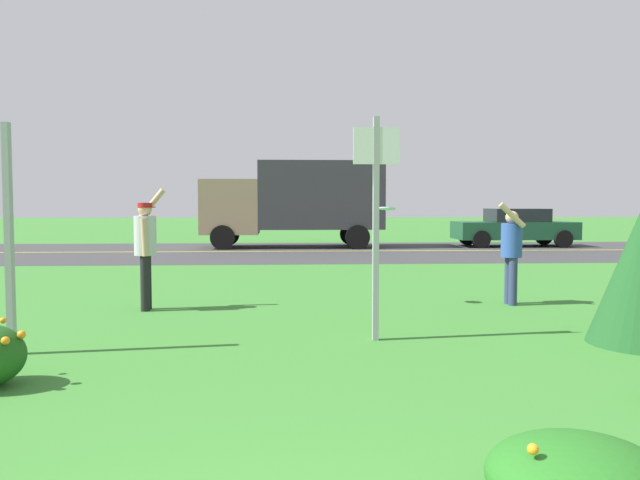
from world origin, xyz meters
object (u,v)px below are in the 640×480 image
object	(u,v)px
sign_post_near_path	(9,239)
box_truck_tan	(296,199)
sign_post_by_roadside	(376,206)
car_dark_green_center_left	(515,227)
person_thrower_red_cap_gray_shirt	(146,244)
person_catcher_blue_shirt	(511,249)
frisbee_pale_blue	(387,209)

from	to	relation	value
sign_post_near_path	box_truck_tan	bearing A→B (deg)	78.27
sign_post_by_roadside	car_dark_green_center_left	bearing A→B (deg)	64.57
person_thrower_red_cap_gray_shirt	person_catcher_blue_shirt	xyz separation A→B (m)	(5.88, 0.22, -0.11)
frisbee_pale_blue	sign_post_near_path	bearing A→B (deg)	-146.12
sign_post_near_path	car_dark_green_center_left	size ratio (longest dim) A/B	0.57
sign_post_near_path	person_thrower_red_cap_gray_shirt	world-z (taller)	sign_post_near_path
sign_post_by_roadside	frisbee_pale_blue	xyz separation A→B (m)	(0.57, 2.65, -0.05)
sign_post_near_path	car_dark_green_center_left	xyz separation A→B (m)	(11.84, 16.74, -0.54)
sign_post_by_roadside	box_truck_tan	world-z (taller)	box_truck_tan
box_truck_tan	person_catcher_blue_shirt	bearing A→B (deg)	-76.57
box_truck_tan	sign_post_near_path	bearing A→B (deg)	-101.73
box_truck_tan	frisbee_pale_blue	bearing A→B (deg)	-84.89
person_catcher_blue_shirt	person_thrower_red_cap_gray_shirt	bearing A→B (deg)	-177.84
sign_post_near_path	frisbee_pale_blue	xyz separation A→B (m)	(4.69, 3.15, 0.31)
sign_post_by_roadside	person_catcher_blue_shirt	xyz separation A→B (m)	(2.61, 2.57, -0.71)
frisbee_pale_blue	car_dark_green_center_left	world-z (taller)	frisbee_pale_blue
sign_post_by_roadside	frisbee_pale_blue	bearing A→B (deg)	77.92
sign_post_near_path	person_thrower_red_cap_gray_shirt	size ratio (longest dim) A/B	1.34
sign_post_near_path	person_thrower_red_cap_gray_shirt	bearing A→B (deg)	73.16
person_thrower_red_cap_gray_shirt	frisbee_pale_blue	distance (m)	3.88
sign_post_by_roadside	person_thrower_red_cap_gray_shirt	size ratio (longest dim) A/B	1.42
person_catcher_blue_shirt	car_dark_green_center_left	distance (m)	14.59
person_catcher_blue_shirt	frisbee_pale_blue	xyz separation A→B (m)	(-2.05, 0.07, 0.66)
sign_post_by_roadside	frisbee_pale_blue	distance (m)	2.71
sign_post_near_path	sign_post_by_roadside	distance (m)	4.17
sign_post_by_roadside	person_catcher_blue_shirt	world-z (taller)	sign_post_by_roadside
person_thrower_red_cap_gray_shirt	sign_post_near_path	bearing A→B (deg)	-106.84
sign_post_near_path	sign_post_by_roadside	size ratio (longest dim) A/B	0.94
person_thrower_red_cap_gray_shirt	car_dark_green_center_left	bearing A→B (deg)	51.67
person_thrower_red_cap_gray_shirt	car_dark_green_center_left	size ratio (longest dim) A/B	0.42
frisbee_pale_blue	sign_post_by_roadside	bearing A→B (deg)	-102.08
person_thrower_red_cap_gray_shirt	frisbee_pale_blue	xyz separation A→B (m)	(3.83, 0.29, 0.55)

